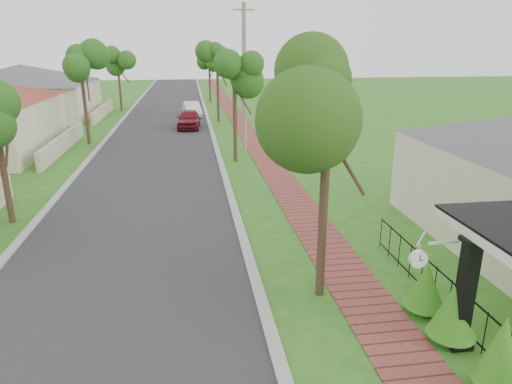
{
  "coord_description": "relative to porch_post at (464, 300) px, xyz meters",
  "views": [
    {
      "loc": [
        -0.94,
        -8.61,
        6.17
      ],
      "look_at": [
        1.15,
        5.67,
        1.5
      ],
      "focal_mm": 32.0,
      "sensor_mm": 36.0,
      "label": 1
    }
  ],
  "objects": [
    {
      "name": "picket_fence",
      "position": [
        0.35,
        1.0,
        -0.59
      ],
      "size": [
        0.03,
        8.02,
        1.0
      ],
      "color": "black",
      "rests_on": "ground"
    },
    {
      "name": "porch_post",
      "position": [
        0.0,
        0.0,
        0.0
      ],
      "size": [
        0.48,
        0.48,
        2.52
      ],
      "color": "black",
      "rests_on": "ground"
    },
    {
      "name": "sidewalk",
      "position": [
        -1.3,
        21.0,
        -1.12
      ],
      "size": [
        1.5,
        120.0,
        0.03
      ],
      "primitive_type": "cube",
      "color": "brown",
      "rests_on": "ground"
    },
    {
      "name": "parked_car_white",
      "position": [
        -5.23,
        34.08,
        -0.48
      ],
      "size": [
        1.79,
        3.99,
        1.27
      ],
      "primitive_type": "imported",
      "rotation": [
        0.0,
        0.0,
        0.12
      ],
      "color": "white",
      "rests_on": "ground"
    },
    {
      "name": "utility_pole",
      "position": [
        -2.25,
        19.22,
        3.14
      ],
      "size": [
        1.2,
        0.24,
        8.41
      ],
      "color": "gray",
      "rests_on": "ground"
    },
    {
      "name": "near_tree",
      "position": [
        -2.35,
        2.5,
        3.8
      ],
      "size": [
        2.4,
        2.4,
        6.17
      ],
      "color": "#382619",
      "rests_on": "ground"
    },
    {
      "name": "station_clock",
      "position": [
        -0.86,
        0.4,
        0.83
      ],
      "size": [
        1.05,
        0.13,
        0.56
      ],
      "color": "white",
      "rests_on": "ground"
    },
    {
      "name": "ground",
      "position": [
        -4.55,
        1.0,
        -1.12
      ],
      "size": [
        160.0,
        160.0,
        0.0
      ],
      "primitive_type": "plane",
      "color": "#306618",
      "rests_on": "ground"
    },
    {
      "name": "road",
      "position": [
        -7.55,
        21.0,
        -1.12
      ],
      "size": [
        7.0,
        120.0,
        0.02
      ],
      "primitive_type": "cube",
      "color": "#28282B",
      "rests_on": "ground"
    },
    {
      "name": "far_house_grey",
      "position": [
        -19.52,
        35.0,
        1.22
      ],
      "size": [
        15.56,
        15.56,
        4.6
      ],
      "color": "beige",
      "rests_on": "ground"
    },
    {
      "name": "kerb_left",
      "position": [
        -11.2,
        21.0,
        -1.12
      ],
      "size": [
        0.3,
        120.0,
        0.1
      ],
      "primitive_type": "cube",
      "color": "#9E9E99",
      "rests_on": "ground"
    },
    {
      "name": "street_trees",
      "position": [
        -7.42,
        27.84,
        3.42
      ],
      "size": [
        10.7,
        37.65,
        5.89
      ],
      "color": "#382619",
      "rests_on": "ground"
    },
    {
      "name": "kerb_right",
      "position": [
        -3.9,
        21.0,
        -1.12
      ],
      "size": [
        0.3,
        120.0,
        0.1
      ],
      "primitive_type": "cube",
      "color": "#9E9E99",
      "rests_on": "ground"
    },
    {
      "name": "hedge_row",
      "position": [
        -0.1,
        -0.52,
        -0.4
      ],
      "size": [
        0.91,
        4.58,
        1.74
      ],
      "color": "#146816",
      "rests_on": "ground"
    },
    {
      "name": "parked_car_red",
      "position": [
        -5.55,
        27.97,
        -0.42
      ],
      "size": [
        1.91,
        4.2,
        1.4
      ],
      "primitive_type": "imported",
      "rotation": [
        0.0,
        0.0,
        -0.06
      ],
      "color": "maroon",
      "rests_on": "ground"
    }
  ]
}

